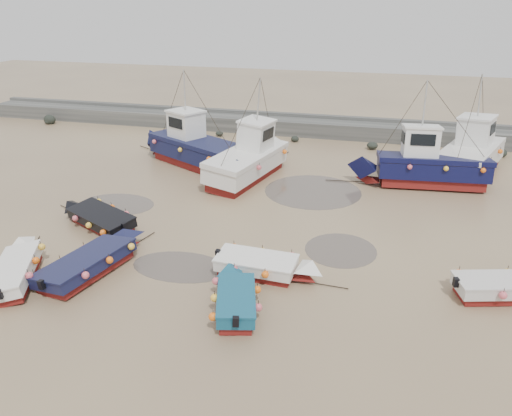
% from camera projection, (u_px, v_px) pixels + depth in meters
% --- Properties ---
extents(ground, '(120.00, 120.00, 0.00)m').
position_uv_depth(ground, '(232.00, 260.00, 21.90)').
color(ground, tan).
rests_on(ground, ground).
extents(seawall, '(60.00, 4.92, 1.50)m').
position_uv_depth(seawall, '(312.00, 128.00, 41.18)').
color(seawall, '#5F5F5B').
rests_on(seawall, ground).
extents(puddle_a, '(4.27, 4.27, 0.01)m').
position_uv_depth(puddle_a, '(180.00, 267.00, 21.35)').
color(puddle_a, '#534A42').
rests_on(puddle_a, ground).
extents(puddle_b, '(3.27, 3.27, 0.01)m').
position_uv_depth(puddle_b, '(341.00, 250.00, 22.74)').
color(puddle_b, '#534A42').
rests_on(puddle_b, ground).
extents(puddle_c, '(4.24, 4.24, 0.01)m').
position_uv_depth(puddle_c, '(117.00, 204.00, 27.71)').
color(puddle_c, '#534A42').
rests_on(puddle_c, ground).
extents(puddle_d, '(5.71, 5.71, 0.01)m').
position_uv_depth(puddle_d, '(313.00, 191.00, 29.54)').
color(puddle_d, '#534A42').
rests_on(puddle_d, ground).
extents(dinghy_0, '(3.36, 5.86, 1.43)m').
position_uv_depth(dinghy_0, '(19.00, 266.00, 20.29)').
color(dinghy_0, maroon).
rests_on(dinghy_0, ground).
extents(dinghy_1, '(3.06, 6.64, 1.43)m').
position_uv_depth(dinghy_1, '(93.00, 260.00, 20.82)').
color(dinghy_1, maroon).
rests_on(dinghy_1, ground).
extents(dinghy_2, '(2.32, 5.06, 1.43)m').
position_uv_depth(dinghy_2, '(236.00, 294.00, 18.34)').
color(dinghy_2, maroon).
rests_on(dinghy_2, ground).
extents(dinghy_4, '(5.87, 3.49, 1.43)m').
position_uv_depth(dinghy_4, '(98.00, 215.00, 24.97)').
color(dinghy_4, maroon).
rests_on(dinghy_4, ground).
extents(dinghy_5, '(5.59, 2.12, 1.43)m').
position_uv_depth(dinghy_5, '(265.00, 264.00, 20.43)').
color(dinghy_5, maroon).
rests_on(dinghy_5, ground).
extents(cabin_boat_0, '(9.75, 6.32, 6.22)m').
position_uv_depth(cabin_boat_0, '(190.00, 145.00, 33.85)').
color(cabin_boat_0, maroon).
rests_on(cabin_boat_0, ground).
extents(cabin_boat_1, '(4.20, 10.15, 6.22)m').
position_uv_depth(cabin_boat_1, '(250.00, 157.00, 31.38)').
color(cabin_boat_1, maroon).
rests_on(cabin_boat_1, ground).
extents(cabin_boat_2, '(9.65, 3.19, 6.22)m').
position_uv_depth(cabin_boat_2, '(423.00, 165.00, 29.87)').
color(cabin_boat_2, maroon).
rests_on(cabin_boat_2, ground).
extents(cabin_boat_3, '(5.44, 9.73, 6.22)m').
position_uv_depth(cabin_boat_3, '(474.00, 152.00, 32.19)').
color(cabin_boat_3, maroon).
rests_on(cabin_boat_3, ground).
extents(person, '(0.80, 0.68, 1.86)m').
position_uv_depth(person, '(237.00, 189.00, 29.88)').
color(person, '#171B38').
rests_on(person, ground).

